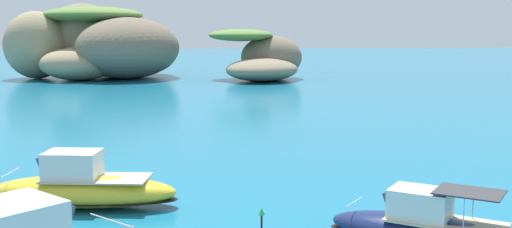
% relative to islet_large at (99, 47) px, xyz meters
% --- Properties ---
extents(islet_large, '(26.92, 23.29, 10.14)m').
position_rel_islet_large_xyz_m(islet_large, '(0.00, 0.00, 0.00)').
color(islet_large, '#9E8966').
rests_on(islet_large, ground).
extents(islet_small, '(14.06, 18.25, 6.61)m').
position_rel_islet_large_xyz_m(islet_small, '(21.96, -4.79, -1.57)').
color(islet_small, '#756651').
rests_on(islet_small, ground).
extents(motorboat_yellow, '(7.39, 3.27, 2.11)m').
position_rel_islet_large_xyz_m(motorboat_yellow, '(7.53, -63.13, -3.44)').
color(motorboat_yellow, yellow).
rests_on(motorboat_yellow, ground).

